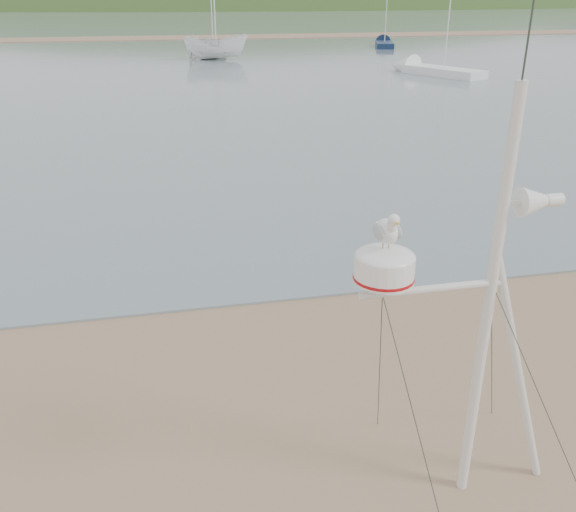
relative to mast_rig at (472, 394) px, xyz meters
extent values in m
plane|color=#88694F|center=(-3.56, 0.79, -1.29)|extent=(560.00, 560.00, 0.00)
cube|color=slate|center=(-3.56, 132.79, -1.27)|extent=(560.00, 256.00, 0.04)
cube|color=#88694F|center=(-3.56, 70.79, -1.22)|extent=(560.00, 7.00, 0.07)
ellipsoid|color=#253C18|center=(36.44, 235.79, -23.29)|extent=(400.00, 180.00, 80.00)
cylinder|color=silver|center=(0.07, 0.05, 0.91)|extent=(0.11, 0.11, 4.40)
cylinder|color=silver|center=(0.53, 0.05, 0.14)|extent=(1.02, 0.09, 2.89)
cylinder|color=silver|center=(-0.54, 0.05, 1.24)|extent=(1.43, 0.08, 0.08)
cylinder|color=#2D382D|center=(0.07, 0.05, 3.55)|extent=(0.02, 0.02, 0.99)
cube|color=silver|center=(-1.04, 0.05, 1.32)|extent=(0.18, 0.18, 0.10)
cylinder|color=white|center=(-1.04, 0.05, 1.49)|extent=(0.55, 0.55, 0.24)
cylinder|color=#B10C10|center=(-1.04, 0.05, 1.41)|extent=(0.56, 0.56, 0.03)
ellipsoid|color=white|center=(-1.04, 0.05, 1.61)|extent=(0.55, 0.55, 0.15)
cone|color=white|center=(0.37, 0.05, 2.03)|extent=(0.29, 0.29, 0.29)
cylinder|color=white|center=(0.57, 0.05, 2.03)|extent=(0.15, 0.12, 0.12)
cube|color=silver|center=(0.18, 0.05, 2.03)|extent=(0.22, 0.04, 0.04)
cylinder|color=tan|center=(-1.06, 0.05, 1.73)|extent=(0.01, 0.01, 0.08)
cylinder|color=tan|center=(-1.01, 0.05, 1.73)|extent=(0.01, 0.01, 0.08)
ellipsoid|color=white|center=(-1.04, 0.05, 1.86)|extent=(0.19, 0.30, 0.22)
ellipsoid|color=#ADB1B5|center=(-1.12, 0.04, 1.86)|extent=(0.06, 0.24, 0.14)
ellipsoid|color=#ADB1B5|center=(-0.95, 0.04, 1.86)|extent=(0.06, 0.24, 0.14)
cone|color=white|center=(-1.04, 0.21, 1.83)|extent=(0.10, 0.09, 0.10)
ellipsoid|color=white|center=(-1.04, -0.06, 1.95)|extent=(0.09, 0.09, 0.13)
sphere|color=white|center=(-1.04, -0.08, 2.01)|extent=(0.11, 0.11, 0.11)
cone|color=gold|center=(-1.04, -0.14, 2.00)|extent=(0.02, 0.06, 0.02)
imported|color=white|center=(2.23, 45.84, 1.24)|extent=(2.24, 2.20, 4.99)
cube|color=black|center=(2.19, 47.93, -1.00)|extent=(2.45, 4.08, 0.50)
cone|color=black|center=(3.01, 50.27, -1.00)|extent=(1.62, 1.69, 1.24)
cylinder|color=silver|center=(2.19, 47.93, 1.39)|extent=(0.08, 0.08, 4.27)
cube|color=#122140|center=(19.29, 53.95, -1.00)|extent=(2.95, 5.13, 0.50)
cone|color=#122140|center=(20.23, 56.94, -1.00)|extent=(2.00, 2.10, 1.56)
cylinder|color=silver|center=(19.29, 53.95, 1.94)|extent=(0.08, 0.08, 5.37)
cube|color=white|center=(15.44, 32.90, -1.00)|extent=(3.98, 5.78, 0.50)
cone|color=white|center=(13.92, 36.11, -1.00)|extent=(2.44, 2.52, 1.78)
cylinder|color=silver|center=(15.44, 32.90, 2.30)|extent=(0.08, 0.08, 6.11)
camera|label=1|loc=(-2.94, -4.62, 3.79)|focal=38.00mm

